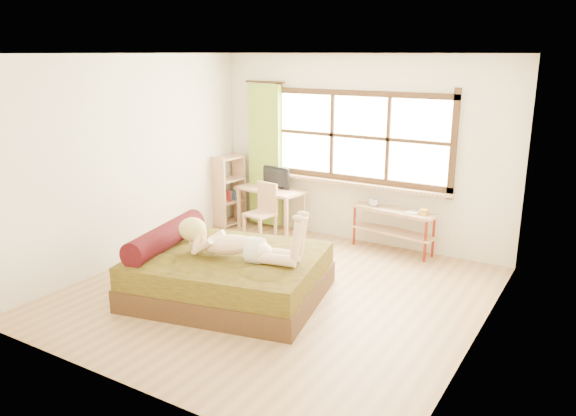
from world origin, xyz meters
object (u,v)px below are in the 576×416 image
Objects in this scene: desk at (270,194)px; pipe_shelf at (394,221)px; kitten at (185,231)px; bookshelf at (229,190)px; woman at (236,231)px; chair at (263,208)px; bed at (225,273)px.

desk is 1.99m from pipe_shelf.
kitten is 2.34m from bookshelf.
woman is 2.24m from chair.
desk is (-1.08, 2.36, -0.23)m from woman.
bookshelf is (-0.95, 2.14, -0.06)m from kitten.
desk is 1.36× the size of chair.
kitten is 0.36× the size of chair.
bookshelf is (-0.74, -0.07, -0.01)m from desk.
chair is 1.93m from pipe_shelf.
bookshelf is at bearing 101.91° from kitten.
bed is 2.04× the size of desk.
woman is at bearing -54.33° from chair.
chair is at bearing -157.19° from pipe_shelf.
bookshelf is at bearing 170.20° from chair.
desk is at bearing 12.61° from bookshelf.
kitten is at bearing -119.14° from pipe_shelf.
bookshelf reaches higher than pipe_shelf.
kitten is (-0.67, 0.11, 0.36)m from bed.
woman is 1.16× the size of pipe_shelf.
bookshelf is (-2.72, -0.19, 0.13)m from pipe_shelf.
desk is 1.02× the size of bookshelf.
woman is 1.69× the size of chair.
desk is (-0.88, 2.32, 0.31)m from bed.
chair is (-0.97, 1.98, -0.35)m from woman.
woman reaches higher than pipe_shelf.
woman is at bearing -44.37° from bookshelf.
kitten is 0.25× the size of pipe_shelf.
pipe_shelf is at bearing 53.69° from bed.
kitten is 1.84m from chair.
chair reaches higher than pipe_shelf.
desk is at bearing 83.37° from kitten.
bookshelf is at bearing -164.81° from desk.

